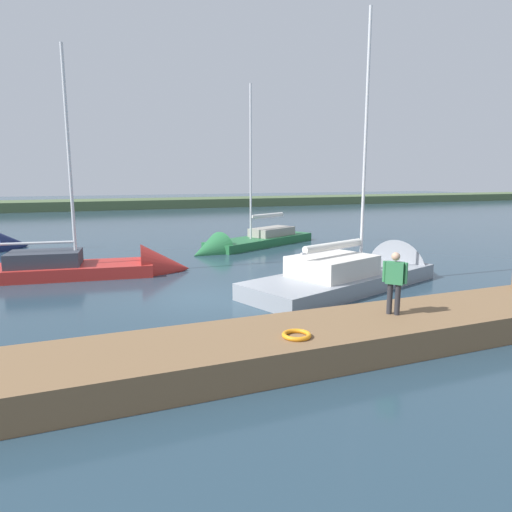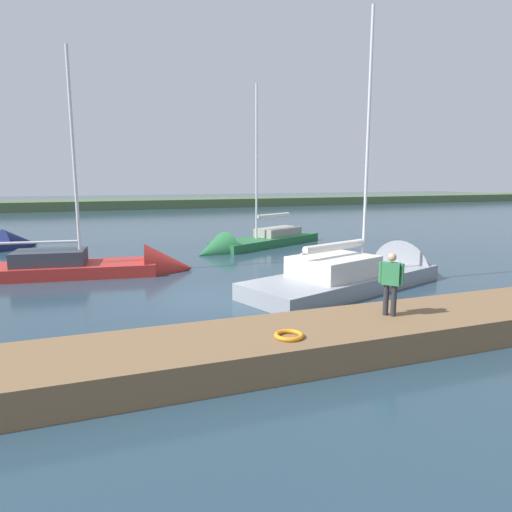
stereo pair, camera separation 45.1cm
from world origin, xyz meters
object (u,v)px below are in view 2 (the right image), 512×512
sailboat_far_left (376,276)px  person_on_dock (391,280)px  sailboat_near_dock (110,269)px  sailboat_inner_slip (250,246)px  life_ring_buoy (289,335)px

sailboat_far_left → person_on_dock: sailboat_far_left is taller
sailboat_near_dock → sailboat_inner_slip: bearing=38.1°
sailboat_far_left → sailboat_inner_slip: size_ratio=1.09×
sailboat_near_dock → person_on_dock: 13.15m
sailboat_inner_slip → person_on_dock: (2.03, 16.42, 1.53)m
sailboat_near_dock → sailboat_inner_slip: 9.79m
life_ring_buoy → sailboat_near_dock: (3.28, -12.01, -0.56)m
life_ring_buoy → sailboat_near_dock: 12.46m
person_on_dock → sailboat_near_dock: bearing=78.8°
sailboat_far_left → person_on_dock: (3.87, 6.08, 1.45)m
life_ring_buoy → person_on_dock: (-3.10, -0.61, 0.88)m
person_on_dock → sailboat_far_left: bearing=17.1°
sailboat_near_dock → sailboat_far_left: bearing=-20.2°
person_on_dock → life_ring_buoy: bearing=150.6°
life_ring_buoy → sailboat_inner_slip: sailboat_inner_slip is taller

